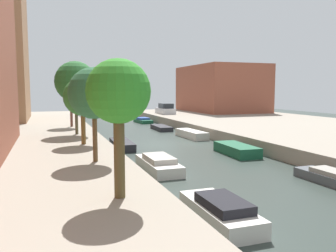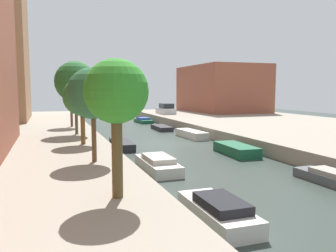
{
  "view_description": "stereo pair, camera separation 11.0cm",
  "coord_description": "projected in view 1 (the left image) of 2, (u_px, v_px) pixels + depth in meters",
  "views": [
    {
      "loc": [
        -8.91,
        -26.96,
        4.52
      ],
      "look_at": [
        1.47,
        2.6,
        1.2
      ],
      "focal_mm": 36.83,
      "sensor_mm": 36.0,
      "label": 1
    },
    {
      "loc": [
        -8.81,
        -27.0,
        4.52
      ],
      "look_at": [
        1.47,
        2.6,
        1.2
      ],
      "focal_mm": 36.83,
      "sensor_mm": 36.0,
      "label": 2
    }
  ],
  "objects": [
    {
      "name": "street_tree_0",
      "position": [
        118.0,
        94.0,
        10.96
      ],
      "size": [
        2.08,
        2.08,
        4.52
      ],
      "color": "brown",
      "rests_on": "quay_left"
    },
    {
      "name": "street_tree_3",
      "position": [
        75.0,
        82.0,
        26.92
      ],
      "size": [
        3.2,
        3.2,
        5.74
      ],
      "color": "#4E4831",
      "rests_on": "quay_left"
    },
    {
      "name": "moored_boat_right_5",
      "position": [
        143.0,
        121.0,
        47.09
      ],
      "size": [
        1.84,
        3.91,
        0.71
      ],
      "color": "#195638",
      "rests_on": "ground_plane"
    },
    {
      "name": "ground_plane",
      "position": [
        162.0,
        144.0,
        28.71
      ],
      "size": [
        84.0,
        84.0,
        0.0
      ],
      "primitive_type": "plane",
      "color": "#2D3833"
    },
    {
      "name": "street_tree_2",
      "position": [
        83.0,
        97.0,
        22.03
      ],
      "size": [
        2.44,
        2.44,
        4.29
      ],
      "color": "brown",
      "rests_on": "quay_left"
    },
    {
      "name": "moored_boat_right_2",
      "position": [
        237.0,
        150.0,
        24.08
      ],
      "size": [
        1.83,
        4.14,
        0.7
      ],
      "color": "#195638",
      "rests_on": "ground_plane"
    },
    {
      "name": "moored_boat_right_4",
      "position": [
        161.0,
        128.0,
        38.77
      ],
      "size": [
        1.6,
        4.34,
        0.48
      ],
      "color": "#232328",
      "rests_on": "ground_plane"
    },
    {
      "name": "moored_boat_left_1",
      "position": [
        158.0,
        164.0,
        19.3
      ],
      "size": [
        1.56,
        4.44,
        0.86
      ],
      "color": "beige",
      "rests_on": "ground_plane"
    },
    {
      "name": "moored_boat_left_2",
      "position": [
        122.0,
        144.0,
        26.66
      ],
      "size": [
        1.53,
        4.45,
        0.58
      ],
      "color": "#232328",
      "rests_on": "ground_plane"
    },
    {
      "name": "parked_car",
      "position": [
        165.0,
        109.0,
        50.35
      ],
      "size": [
        1.89,
        4.58,
        1.52
      ],
      "color": "#B7B7BC",
      "rests_on": "quay_right"
    },
    {
      "name": "low_block_right",
      "position": [
        221.0,
        89.0,
        56.34
      ],
      "size": [
        10.0,
        15.1,
        7.35
      ],
      "primitive_type": "cube",
      "color": "brown",
      "rests_on": "quay_right"
    },
    {
      "name": "street_tree_4",
      "position": [
        70.0,
        84.0,
        32.53
      ],
      "size": [
        2.46,
        2.46,
        5.33
      ],
      "color": "brown",
      "rests_on": "quay_left"
    },
    {
      "name": "moored_boat_left_0",
      "position": [
        220.0,
        211.0,
        11.77
      ],
      "size": [
        1.45,
        3.89,
        0.9
      ],
      "color": "beige",
      "rests_on": "ground_plane"
    },
    {
      "name": "moored_boat_right_1",
      "position": [
        331.0,
        178.0,
        16.62
      ],
      "size": [
        1.33,
        3.75,
        0.68
      ],
      "color": "#4C5156",
      "rests_on": "ground_plane"
    },
    {
      "name": "quay_right",
      "position": [
        307.0,
        131.0,
        33.6
      ],
      "size": [
        20.0,
        64.0,
        1.0
      ],
      "primitive_type": "cube",
      "color": "gray",
      "rests_on": "ground_plane"
    },
    {
      "name": "street_tree_1",
      "position": [
        94.0,
        94.0,
        16.61
      ],
      "size": [
        2.5,
        2.5,
        4.61
      ],
      "color": "brown",
      "rests_on": "quay_left"
    },
    {
      "name": "moored_boat_right_3",
      "position": [
        191.0,
        134.0,
        32.44
      ],
      "size": [
        1.57,
        4.62,
        0.69
      ],
      "color": "beige",
      "rests_on": "ground_plane"
    }
  ]
}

